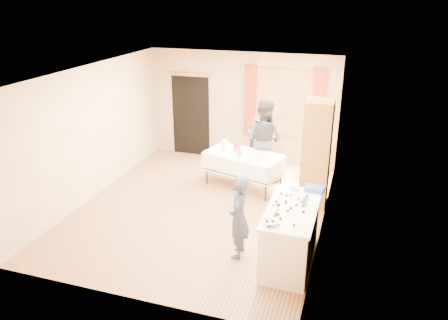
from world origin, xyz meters
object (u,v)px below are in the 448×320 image
(chair, at_px, (256,159))
(girl, at_px, (239,217))
(woman, at_px, (264,139))
(counter, at_px, (290,235))
(cabinet, at_px, (316,154))
(party_table, at_px, (243,167))

(chair, bearing_deg, girl, -74.35)
(woman, bearing_deg, girl, 116.42)
(counter, distance_m, girl, 0.82)
(counter, xyz_separation_m, woman, (-1.11, 3.01, 0.44))
(cabinet, height_order, woman, cabinet)
(counter, bearing_deg, cabinet, 87.26)
(chair, bearing_deg, party_table, -86.87)
(chair, bearing_deg, cabinet, -33.57)
(party_table, distance_m, woman, 0.81)
(party_table, height_order, woman, woman)
(party_table, bearing_deg, girl, -60.44)
(girl, bearing_deg, chair, -176.50)
(cabinet, height_order, counter, cabinet)
(party_table, xyz_separation_m, woman, (0.29, 0.60, 0.45))
(cabinet, distance_m, chair, 2.02)
(party_table, bearing_deg, woman, 80.31)
(party_table, bearing_deg, cabinet, 4.03)
(cabinet, bearing_deg, woman, 142.94)
(counter, bearing_deg, girl, -173.86)
(cabinet, bearing_deg, chair, 140.22)
(party_table, xyz_separation_m, chair, (0.05, 0.90, -0.13))
(chair, height_order, girl, girl)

